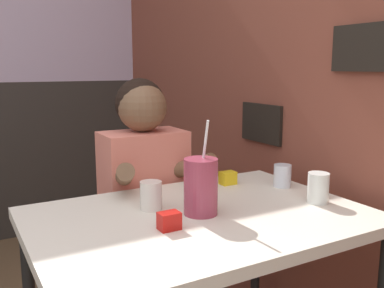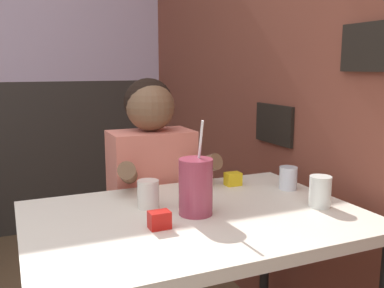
{
  "view_description": "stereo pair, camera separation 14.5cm",
  "coord_description": "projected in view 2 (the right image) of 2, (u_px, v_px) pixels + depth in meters",
  "views": [
    {
      "loc": [
        0.07,
        -0.67,
        1.2
      ],
      "look_at": [
        0.77,
        0.57,
        0.95
      ],
      "focal_mm": 40.0,
      "sensor_mm": 36.0,
      "label": 1
    },
    {
      "loc": [
        0.2,
        -0.74,
        1.2
      ],
      "look_at": [
        0.77,
        0.57,
        0.95
      ],
      "focal_mm": 40.0,
      "sensor_mm": 36.0,
      "label": 2
    }
  ],
  "objects": [
    {
      "name": "cocktail_pitcher",
      "position": [
        196.0,
        187.0,
        1.31
      ],
      "size": [
        0.11,
        0.11,
        0.29
      ],
      "color": "#99384C",
      "rests_on": "main_table"
    },
    {
      "name": "glass_center",
      "position": [
        320.0,
        191.0,
        1.39
      ],
      "size": [
        0.07,
        0.07,
        0.1
      ],
      "color": "silver",
      "rests_on": "main_table"
    },
    {
      "name": "glass_far_side",
      "position": [
        148.0,
        194.0,
        1.38
      ],
      "size": [
        0.07,
        0.07,
        0.09
      ],
      "color": "silver",
      "rests_on": "main_table"
    },
    {
      "name": "person_seated",
      "position": [
        152.0,
        209.0,
        1.81
      ],
      "size": [
        0.42,
        0.4,
        1.16
      ],
      "color": "#EA7F6B",
      "rests_on": "ground_plane"
    },
    {
      "name": "glass_near_pitcher",
      "position": [
        288.0,
        178.0,
        1.59
      ],
      "size": [
        0.07,
        0.07,
        0.09
      ],
      "color": "silver",
      "rests_on": "main_table"
    },
    {
      "name": "main_table",
      "position": [
        196.0,
        236.0,
        1.35
      ],
      "size": [
        1.03,
        0.72,
        0.75
      ],
      "color": "beige",
      "rests_on": "ground_plane"
    },
    {
      "name": "condiment_ketchup",
      "position": [
        159.0,
        220.0,
        1.21
      ],
      "size": [
        0.06,
        0.04,
        0.05
      ],
      "color": "#B7140F",
      "rests_on": "main_table"
    },
    {
      "name": "condiment_mustard",
      "position": [
        233.0,
        179.0,
        1.65
      ],
      "size": [
        0.06,
        0.04,
        0.05
      ],
      "color": "yellow",
      "rests_on": "main_table"
    },
    {
      "name": "brick_wall_right",
      "position": [
        243.0,
        38.0,
        2.2
      ],
      "size": [
        0.08,
        4.47,
        2.7
      ],
      "color": "brown",
      "rests_on": "ground_plane"
    }
  ]
}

